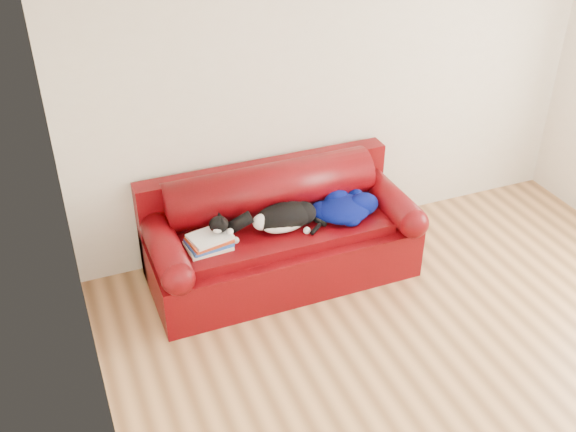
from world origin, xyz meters
The scene contains 7 objects.
ground centered at (0.00, 0.00, 0.00)m, with size 4.50×4.50×0.00m, color brown.
room_shell centered at (0.12, 0.02, 1.67)m, with size 4.52×4.02×2.61m.
sofa_base centered at (-0.70, 1.49, 0.24)m, with size 2.10×0.90×0.50m.
sofa_back centered at (-0.70, 1.74, 0.54)m, with size 2.10×1.01×0.88m.
book_stack centered at (-1.31, 1.40, 0.55)m, with size 0.34×0.28×0.10m.
cat centered at (-0.71, 1.42, 0.60)m, with size 0.70×0.32×0.26m.
blanket centered at (-0.19, 1.42, 0.57)m, with size 0.62×0.51×0.16m.
Camera 1 is at (-2.30, -2.61, 3.39)m, focal length 42.00 mm.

